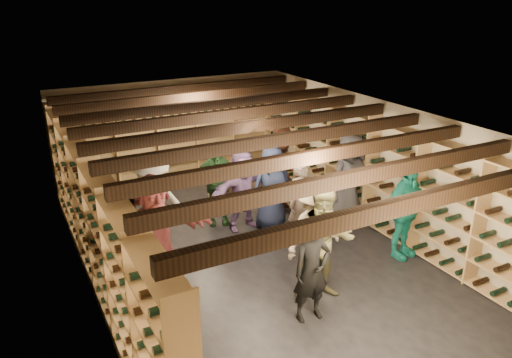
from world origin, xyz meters
The scene contains 23 objects.
ground centered at (0.00, 0.00, 0.00)m, with size 8.00×8.00×0.00m, color black.
walls centered at (0.00, 0.00, 1.20)m, with size 5.52×8.02×2.40m.
ceiling centered at (0.00, 0.00, 2.40)m, with size 5.50×8.00×0.01m, color beige.
ceiling_joists centered at (0.00, 0.00, 2.26)m, with size 5.40×7.12×0.18m.
wine_rack_left centered at (-2.57, 0.00, 1.08)m, with size 0.32×7.50×2.15m.
wine_rack_right centered at (2.57, 0.00, 1.08)m, with size 0.32×7.50×2.15m.
wine_rack_back centered at (0.00, 3.83, 1.07)m, with size 4.70×0.30×2.15m.
crate_stack_left centered at (0.35, 2.08, 0.42)m, with size 0.58×0.49×0.85m.
crate_stack_right centered at (1.26, 2.55, 0.26)m, with size 0.57×0.46×0.51m.
crate_loose centered at (1.76, 1.30, 0.09)m, with size 0.50×0.33×0.17m, color tan.
person_0 centered at (-2.13, 0.06, 0.79)m, with size 0.77×0.50×1.57m, color black.
person_1 centered at (-0.17, -2.08, 0.75)m, with size 0.55×0.36×1.51m, color black.
person_2 centered at (0.28, -1.76, 0.90)m, with size 0.88×0.68×1.80m, color brown.
person_3 centered at (0.44, -1.23, 0.80)m, with size 1.03×0.59×1.60m, color beige.
person_4 centered at (2.18, -1.37, 0.86)m, with size 1.01×0.42×1.72m, color #168271.
person_5 centered at (-1.82, -0.39, 0.93)m, with size 1.73×0.55×1.87m, color brown.
person_6 centered at (0.73, 0.59, 0.82)m, with size 0.80×0.52×1.65m, color #1A233F.
person_7 centered at (0.91, -0.17, 0.78)m, with size 0.57×0.37×1.56m, color gray.
person_8 centered at (1.35, 1.23, 0.92)m, with size 0.89×0.69×1.83m, color #3F1F14.
person_9 centered at (-1.49, 0.79, 0.88)m, with size 1.14×0.65×1.76m, color #AEABA0.
person_10 centered at (-0.09, 1.30, 0.83)m, with size 0.98×0.41×1.66m, color #1F4320.
person_11 centered at (0.26, 0.87, 0.78)m, with size 1.46×0.46×1.57m, color slate.
person_12 centered at (2.18, 0.15, 0.90)m, with size 0.88×0.57×1.80m, color #333237.
Camera 1 is at (-3.57, -6.92, 4.35)m, focal length 35.00 mm.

